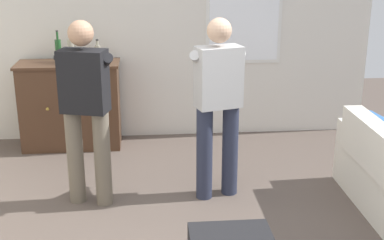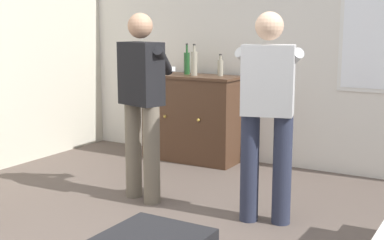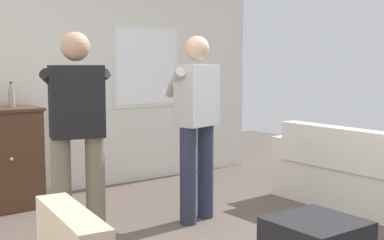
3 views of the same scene
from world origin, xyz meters
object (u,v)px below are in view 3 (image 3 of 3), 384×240
couch (384,183)px  bottle_spirits_clear (11,97)px  person_standing_left (77,130)px  person_standing_right (196,119)px

couch → bottle_spirits_clear: 3.68m
couch → bottle_spirits_clear: bottle_spirits_clear is taller
couch → person_standing_left: 2.87m
bottle_spirits_clear → person_standing_right: size_ratio=0.15×
couch → person_standing_right: 1.86m
person_standing_left → person_standing_right: (1.17, 0.05, 0.00)m
person_standing_right → person_standing_left: bearing=-177.8°
bottle_spirits_clear → person_standing_right: (1.18, -1.47, -0.17)m
bottle_spirits_clear → person_standing_left: bearing=-89.7°
person_standing_left → bottle_spirits_clear: bearing=90.3°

